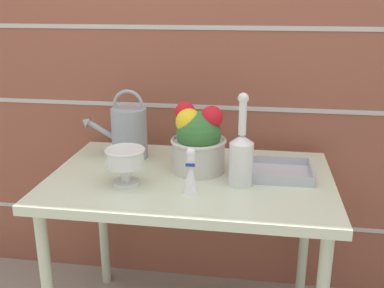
{
  "coord_description": "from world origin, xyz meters",
  "views": [
    {
      "loc": [
        0.25,
        -1.62,
        1.41
      ],
      "look_at": [
        0.0,
        0.04,
        0.86
      ],
      "focal_mm": 42.0,
      "sensor_mm": 36.0,
      "label": 1
    }
  ],
  "objects_px": {
    "flower_planter": "(198,140)",
    "glass_decanter": "(241,155)",
    "watering_can": "(128,132)",
    "crystal_pedestal_bowl": "(125,160)",
    "figurine_vase": "(191,175)",
    "wire_tray": "(274,172)"
  },
  "relations": [
    {
      "from": "flower_planter",
      "to": "wire_tray",
      "type": "height_order",
      "value": "flower_planter"
    },
    {
      "from": "flower_planter",
      "to": "watering_can",
      "type": "bearing_deg",
      "value": 160.27
    },
    {
      "from": "flower_planter",
      "to": "glass_decanter",
      "type": "relative_size",
      "value": 0.79
    },
    {
      "from": "crystal_pedestal_bowl",
      "to": "glass_decanter",
      "type": "xyz_separation_m",
      "value": [
        0.42,
        0.06,
        0.02
      ]
    },
    {
      "from": "watering_can",
      "to": "figurine_vase",
      "type": "bearing_deg",
      "value": -45.74
    },
    {
      "from": "wire_tray",
      "to": "crystal_pedestal_bowl",
      "type": "bearing_deg",
      "value": -162.07
    },
    {
      "from": "glass_decanter",
      "to": "figurine_vase",
      "type": "distance_m",
      "value": 0.2
    },
    {
      "from": "glass_decanter",
      "to": "wire_tray",
      "type": "relative_size",
      "value": 1.19
    },
    {
      "from": "wire_tray",
      "to": "flower_planter",
      "type": "bearing_deg",
      "value": -179.55
    },
    {
      "from": "crystal_pedestal_bowl",
      "to": "glass_decanter",
      "type": "bearing_deg",
      "value": 7.94
    },
    {
      "from": "crystal_pedestal_bowl",
      "to": "watering_can",
      "type": "bearing_deg",
      "value": 104.03
    },
    {
      "from": "glass_decanter",
      "to": "crystal_pedestal_bowl",
      "type": "bearing_deg",
      "value": -172.06
    },
    {
      "from": "watering_can",
      "to": "figurine_vase",
      "type": "xyz_separation_m",
      "value": [
        0.33,
        -0.33,
        -0.05
      ]
    },
    {
      "from": "figurine_vase",
      "to": "glass_decanter",
      "type": "bearing_deg",
      "value": 30.99
    },
    {
      "from": "flower_planter",
      "to": "glass_decanter",
      "type": "height_order",
      "value": "glass_decanter"
    },
    {
      "from": "watering_can",
      "to": "crystal_pedestal_bowl",
      "type": "distance_m",
      "value": 0.3
    },
    {
      "from": "crystal_pedestal_bowl",
      "to": "glass_decanter",
      "type": "distance_m",
      "value": 0.43
    },
    {
      "from": "crystal_pedestal_bowl",
      "to": "figurine_vase",
      "type": "xyz_separation_m",
      "value": [
        0.25,
        -0.04,
        -0.03
      ]
    },
    {
      "from": "flower_planter",
      "to": "figurine_vase",
      "type": "relative_size",
      "value": 1.62
    },
    {
      "from": "watering_can",
      "to": "flower_planter",
      "type": "bearing_deg",
      "value": -19.73
    },
    {
      "from": "watering_can",
      "to": "crystal_pedestal_bowl",
      "type": "bearing_deg",
      "value": -75.97
    },
    {
      "from": "watering_can",
      "to": "figurine_vase",
      "type": "relative_size",
      "value": 1.75
    }
  ]
}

